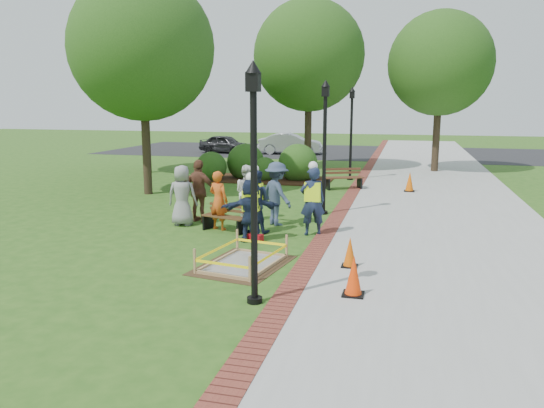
% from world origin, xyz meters
% --- Properties ---
extents(ground, '(100.00, 100.00, 0.00)m').
position_xyz_m(ground, '(0.00, 0.00, 0.00)').
color(ground, '#285116').
rests_on(ground, ground).
extents(sidewalk, '(6.00, 60.00, 0.02)m').
position_xyz_m(sidewalk, '(5.00, 10.00, 0.01)').
color(sidewalk, '#9E9E99').
rests_on(sidewalk, ground).
extents(brick_edging, '(0.50, 60.00, 0.03)m').
position_xyz_m(brick_edging, '(1.75, 10.00, 0.01)').
color(brick_edging, maroon).
rests_on(brick_edging, ground).
extents(mulch_bed, '(7.00, 3.00, 0.05)m').
position_xyz_m(mulch_bed, '(-3.00, 12.00, 0.02)').
color(mulch_bed, '#381E0F').
rests_on(mulch_bed, ground).
extents(parking_lot, '(36.00, 12.00, 0.01)m').
position_xyz_m(parking_lot, '(0.00, 27.00, 0.00)').
color(parking_lot, black).
rests_on(parking_lot, ground).
extents(wet_concrete_pad, '(2.07, 2.56, 0.55)m').
position_xyz_m(wet_concrete_pad, '(0.38, -0.93, 0.23)').
color(wet_concrete_pad, '#47331E').
rests_on(wet_concrete_pad, ground).
extents(bench_near, '(1.43, 0.84, 0.74)m').
position_xyz_m(bench_near, '(-1.07, 1.98, 0.24)').
color(bench_near, '#4F371B').
rests_on(bench_near, ground).
extents(bench_far, '(1.67, 1.12, 0.86)m').
position_xyz_m(bench_far, '(1.29, 10.18, 0.28)').
color(bench_far, brown).
rests_on(bench_far, ground).
extents(cone_front, '(0.40, 0.40, 0.79)m').
position_xyz_m(cone_front, '(2.95, -2.23, 0.38)').
color(cone_front, black).
rests_on(cone_front, ground).
extents(cone_back, '(0.35, 0.35, 0.69)m').
position_xyz_m(cone_back, '(2.69, -0.49, 0.33)').
color(cone_back, black).
rests_on(cone_back, ground).
extents(cone_far, '(0.41, 0.41, 0.82)m').
position_xyz_m(cone_far, '(3.95, 10.15, 0.39)').
color(cone_far, black).
rests_on(cone_far, ground).
extents(toolbox, '(0.44, 0.32, 0.20)m').
position_xyz_m(toolbox, '(0.07, 1.13, 0.10)').
color(toolbox, '#A20C15').
rests_on(toolbox, ground).
extents(lamp_near, '(0.28, 0.28, 4.26)m').
position_xyz_m(lamp_near, '(1.25, -3.00, 2.48)').
color(lamp_near, black).
rests_on(lamp_near, ground).
extents(lamp_mid, '(0.28, 0.28, 4.26)m').
position_xyz_m(lamp_mid, '(1.25, 5.00, 2.48)').
color(lamp_mid, black).
rests_on(lamp_mid, ground).
extents(lamp_far, '(0.28, 0.28, 4.26)m').
position_xyz_m(lamp_far, '(1.25, 13.00, 2.48)').
color(lamp_far, black).
rests_on(lamp_far, ground).
extents(tree_left, '(5.47, 5.47, 8.31)m').
position_xyz_m(tree_left, '(-6.07, 7.10, 5.57)').
color(tree_left, '#3D2D1E').
rests_on(tree_left, ground).
extents(tree_back, '(5.77, 5.77, 8.84)m').
position_xyz_m(tree_back, '(-1.39, 16.34, 5.94)').
color(tree_back, '#3D2D1E').
rests_on(tree_back, ground).
extents(tree_right, '(5.26, 5.26, 8.13)m').
position_xyz_m(tree_right, '(5.22, 17.18, 5.49)').
color(tree_right, '#3D2D1E').
rests_on(tree_right, ground).
extents(tree_far, '(5.56, 5.56, 8.39)m').
position_xyz_m(tree_far, '(-9.14, 13.08, 5.60)').
color(tree_far, '#3D2D1E').
rests_on(tree_far, ground).
extents(shrub_a, '(1.43, 1.43, 1.43)m').
position_xyz_m(shrub_a, '(-5.01, 11.34, 0.00)').
color(shrub_a, '#1F4614').
rests_on(shrub_a, ground).
extents(shrub_b, '(1.78, 1.78, 1.78)m').
position_xyz_m(shrub_b, '(-3.66, 12.37, 0.00)').
color(shrub_b, '#1F4614').
rests_on(shrub_b, ground).
extents(shrub_c, '(1.16, 1.16, 1.16)m').
position_xyz_m(shrub_c, '(-2.58, 11.87, 0.00)').
color(shrub_c, '#1F4614').
rests_on(shrub_c, ground).
extents(shrub_d, '(1.82, 1.82, 1.82)m').
position_xyz_m(shrub_d, '(-1.10, 12.31, 0.00)').
color(shrub_d, '#1F4614').
rests_on(shrub_d, ground).
extents(shrub_e, '(0.87, 0.87, 0.87)m').
position_xyz_m(shrub_e, '(-3.11, 13.12, 0.00)').
color(shrub_e, '#1F4614').
rests_on(shrub_e, ground).
extents(casual_person_a, '(0.60, 0.42, 1.77)m').
position_xyz_m(casual_person_a, '(-2.51, 2.39, 0.89)').
color(casual_person_a, gray).
rests_on(casual_person_a, ground).
extents(casual_person_b, '(0.62, 0.50, 1.68)m').
position_xyz_m(casual_person_b, '(-1.30, 2.13, 0.84)').
color(casual_person_b, '#D15218').
rests_on(casual_person_b, ground).
extents(casual_person_c, '(0.65, 0.58, 1.71)m').
position_xyz_m(casual_person_c, '(-0.88, 3.53, 0.85)').
color(casual_person_c, white).
rests_on(casual_person_c, ground).
extents(casual_person_d, '(0.66, 0.49, 1.88)m').
position_xyz_m(casual_person_d, '(-2.21, 2.97, 0.94)').
color(casual_person_d, brown).
rests_on(casual_person_d, ground).
extents(casual_person_e, '(0.70, 0.68, 1.87)m').
position_xyz_m(casual_person_e, '(0.16, 3.10, 0.93)').
color(casual_person_e, '#33415A').
rests_on(casual_person_e, ground).
extents(hivis_worker_a, '(0.62, 0.52, 1.81)m').
position_xyz_m(hivis_worker_a, '(-0.05, 1.14, 0.90)').
color(hivis_worker_a, '#1A1E45').
rests_on(hivis_worker_a, ground).
extents(hivis_worker_b, '(0.70, 0.58, 2.02)m').
position_xyz_m(hivis_worker_b, '(1.38, 2.18, 1.00)').
color(hivis_worker_b, '#1C1E4A').
rests_on(hivis_worker_b, ground).
extents(hivis_worker_c, '(0.57, 0.37, 1.90)m').
position_xyz_m(hivis_worker_c, '(-0.21, 2.06, 0.94)').
color(hivis_worker_c, '#1C324A').
rests_on(hivis_worker_c, ground).
extents(parked_car_a, '(2.74, 4.62, 1.41)m').
position_xyz_m(parked_car_a, '(-8.79, 24.09, 0.00)').
color(parked_car_a, '#252427').
rests_on(parked_car_a, ground).
extents(parked_car_b, '(2.58, 5.04, 1.58)m').
position_xyz_m(parked_car_b, '(-4.14, 24.51, 0.00)').
color(parked_car_b, '#B1B2B7').
rests_on(parked_car_b, ground).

